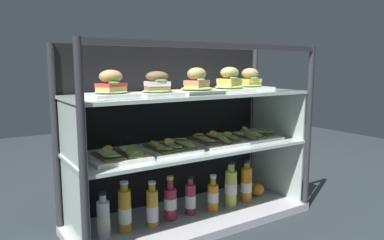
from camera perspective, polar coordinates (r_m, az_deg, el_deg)
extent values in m
cube|color=#283034|center=(2.02, 0.00, -15.76)|extent=(6.00, 6.00, 0.02)
cube|color=#B8B9BE|center=(2.00, 0.00, -14.94)|extent=(1.28, 0.48, 0.04)
cylinder|color=#333338|center=(1.42, -16.70, -6.50)|extent=(0.03, 0.03, 0.92)
cylinder|color=#333338|center=(2.12, 17.74, -1.60)|extent=(0.03, 0.03, 0.92)
cylinder|color=#333338|center=(1.84, -20.60, -3.26)|extent=(0.03, 0.03, 0.92)
cylinder|color=#333338|center=(2.42, 9.61, -0.09)|extent=(0.03, 0.03, 0.92)
cube|color=#333338|center=(1.66, 4.26, 11.49)|extent=(1.25, 0.03, 0.03)
cube|color=black|center=(2.07, -3.53, -0.88)|extent=(1.22, 0.01, 0.88)
cube|color=silver|center=(1.70, -17.85, -12.66)|extent=(0.01, 0.41, 0.35)
cube|color=silver|center=(2.30, 12.86, -6.85)|extent=(0.01, 0.41, 0.35)
cube|color=silver|center=(1.88, 0.00, -4.41)|extent=(1.23, 0.43, 0.02)
cube|color=silver|center=(1.62, -18.37, -2.01)|extent=(0.01, 0.41, 0.26)
cube|color=silver|center=(2.24, 13.13, 1.06)|extent=(0.01, 0.41, 0.26)
cube|color=silver|center=(1.84, 0.00, 4.03)|extent=(1.23, 0.43, 0.02)
cube|color=white|center=(1.63, -12.48, 3.79)|extent=(0.20, 0.20, 0.02)
ellipsoid|color=#8FCA6B|center=(1.63, -12.50, 4.31)|extent=(0.14, 0.12, 0.01)
cube|color=#E0B06B|center=(1.63, -12.51, 4.74)|extent=(0.13, 0.12, 0.02)
cube|color=#CE3C2F|center=(1.62, -12.53, 5.37)|extent=(0.13, 0.13, 0.01)
ellipsoid|color=#508B3B|center=(1.59, -12.05, 5.73)|extent=(0.07, 0.05, 0.02)
ellipsoid|color=tan|center=(1.62, -12.58, 6.66)|extent=(0.14, 0.13, 0.06)
cube|color=white|center=(1.71, -5.45, 4.11)|extent=(0.20, 0.20, 0.01)
ellipsoid|color=#7FC75D|center=(1.71, -5.46, 4.55)|extent=(0.14, 0.12, 0.01)
cube|color=#906A49|center=(1.71, -5.46, 4.95)|extent=(0.12, 0.10, 0.02)
cube|color=silver|center=(1.71, -5.47, 5.67)|extent=(0.12, 0.11, 0.02)
ellipsoid|color=#7DB05D|center=(1.67, -4.87, 6.13)|extent=(0.07, 0.04, 0.02)
ellipsoid|color=brown|center=(1.71, -5.49, 6.82)|extent=(0.12, 0.11, 0.05)
cube|color=white|center=(1.80, 0.68, 4.44)|extent=(0.21, 0.21, 0.02)
ellipsoid|color=#88CA4B|center=(1.80, 0.68, 4.98)|extent=(0.16, 0.14, 0.02)
cube|color=tan|center=(1.80, 0.68, 5.30)|extent=(0.13, 0.12, 0.02)
cube|color=tan|center=(1.80, 0.68, 5.90)|extent=(0.13, 0.13, 0.02)
ellipsoid|color=#96BF6C|center=(1.77, 1.37, 6.33)|extent=(0.07, 0.05, 0.01)
ellipsoid|color=tan|center=(1.80, 0.68, 7.23)|extent=(0.14, 0.13, 0.06)
cube|color=white|center=(1.97, 5.86, 4.72)|extent=(0.20, 0.20, 0.01)
ellipsoid|color=#92C74D|center=(1.97, 5.87, 5.19)|extent=(0.16, 0.14, 0.02)
cube|color=#DCCB7D|center=(1.97, 5.88, 5.55)|extent=(0.15, 0.13, 0.02)
cube|color=#DFBF4C|center=(1.97, 5.89, 6.18)|extent=(0.15, 0.13, 0.02)
ellipsoid|color=#6A9A3C|center=(1.94, 6.60, 6.56)|extent=(0.08, 0.06, 0.02)
ellipsoid|color=tan|center=(1.97, 5.90, 7.37)|extent=(0.16, 0.13, 0.06)
cube|color=white|center=(2.15, 9.01, 4.97)|extent=(0.21, 0.21, 0.01)
ellipsoid|color=#74B23F|center=(2.15, 9.02, 5.37)|extent=(0.15, 0.13, 0.02)
cube|color=tan|center=(2.15, 9.03, 5.63)|extent=(0.11, 0.09, 0.02)
cube|color=#EBC74B|center=(2.15, 9.04, 6.12)|extent=(0.11, 0.10, 0.02)
ellipsoid|color=#7CB44F|center=(2.12, 9.75, 6.45)|extent=(0.06, 0.04, 0.02)
ellipsoid|color=tan|center=(2.14, 9.07, 7.21)|extent=(0.11, 0.10, 0.06)
cube|color=white|center=(1.68, -11.88, -5.61)|extent=(0.25, 0.28, 0.02)
cube|color=brown|center=(1.65, -13.10, -5.48)|extent=(0.09, 0.18, 0.01)
ellipsoid|color=#7CB251|center=(1.59, -12.45, -5.51)|extent=(0.10, 0.11, 0.04)
ellipsoid|color=silver|center=(1.64, -13.12, -4.98)|extent=(0.07, 0.14, 0.02)
cylinder|color=yellow|center=(1.65, -13.07, -4.46)|extent=(0.06, 0.06, 0.03)
cube|color=brown|center=(1.69, -9.78, -5.00)|extent=(0.09, 0.20, 0.01)
ellipsoid|color=#97B24E|center=(1.63, -8.95, -5.05)|extent=(0.08, 0.10, 0.04)
ellipsoid|color=silver|center=(1.69, -9.79, -4.55)|extent=(0.07, 0.16, 0.02)
cylinder|color=yellow|center=(1.69, -9.45, -4.15)|extent=(0.05, 0.05, 0.01)
cube|color=white|center=(1.81, -3.88, -4.47)|extent=(0.25, 0.28, 0.01)
cube|color=brown|center=(1.77, -5.38, -4.42)|extent=(0.06, 0.21, 0.01)
ellipsoid|color=#6EAD40|center=(1.71, -4.39, -4.46)|extent=(0.08, 0.12, 0.03)
ellipsoid|color=#E59E88|center=(1.77, -5.39, -4.00)|extent=(0.05, 0.17, 0.02)
cylinder|color=#FCE14B|center=(1.78, -5.87, -3.58)|extent=(0.06, 0.06, 0.02)
cube|color=brown|center=(1.80, -3.52, -4.18)|extent=(0.06, 0.20, 0.01)
ellipsoid|color=#7BB164|center=(1.74, -2.57, -4.15)|extent=(0.06, 0.11, 0.03)
ellipsoid|color=#E79285|center=(1.79, -3.52, -3.76)|extent=(0.05, 0.16, 0.01)
cylinder|color=#F5D54A|center=(1.79, -3.59, -3.44)|extent=(0.05, 0.05, 0.03)
cube|color=brown|center=(1.84, -1.84, -3.83)|extent=(0.06, 0.21, 0.01)
ellipsoid|color=#A8C05B|center=(1.79, -0.79, -3.81)|extent=(0.07, 0.11, 0.03)
ellipsoid|color=#E2958B|center=(1.84, -1.84, -3.41)|extent=(0.05, 0.17, 0.02)
cylinder|color=yellow|center=(1.85, -1.77, -3.02)|extent=(0.07, 0.07, 0.02)
cube|color=white|center=(1.96, 3.65, -3.48)|extent=(0.25, 0.28, 0.01)
cube|color=brown|center=(1.92, 1.54, -3.24)|extent=(0.06, 0.20, 0.01)
ellipsoid|color=#82C263|center=(1.87, 2.61, -3.18)|extent=(0.05, 0.10, 0.03)
ellipsoid|color=#E8A87F|center=(1.92, 1.54, -2.79)|extent=(0.05, 0.16, 0.02)
cylinder|color=#FDD94C|center=(1.94, 1.14, -2.33)|extent=(0.07, 0.07, 0.03)
cube|color=brown|center=(1.96, 3.78, -3.00)|extent=(0.06, 0.22, 0.01)
ellipsoid|color=#65B055|center=(1.91, 4.94, -2.93)|extent=(0.06, 0.11, 0.04)
ellipsoid|color=#EAA585|center=(1.96, 3.78, -2.50)|extent=(0.05, 0.17, 0.02)
cylinder|color=yellow|center=(1.97, 3.35, -2.06)|extent=(0.05, 0.05, 0.02)
cube|color=brown|center=(2.01, 5.17, -2.76)|extent=(0.06, 0.21, 0.01)
ellipsoid|color=olive|center=(1.96, 6.29, -2.68)|extent=(0.08, 0.11, 0.02)
ellipsoid|color=#E19B85|center=(2.01, 5.17, -2.36)|extent=(0.05, 0.17, 0.01)
cylinder|color=yellow|center=(1.99, 5.56, -2.15)|extent=(0.07, 0.07, 0.02)
cube|color=white|center=(2.14, 9.21, -2.56)|extent=(0.25, 0.28, 0.01)
cube|color=brown|center=(2.08, 7.84, -2.50)|extent=(0.06, 0.20, 0.01)
ellipsoid|color=#648149|center=(2.03, 8.97, -2.44)|extent=(0.07, 0.11, 0.03)
ellipsoid|color=#EDE6C1|center=(2.08, 7.85, -2.17)|extent=(0.05, 0.16, 0.01)
cylinder|color=yellow|center=(2.06, 8.45, -2.02)|extent=(0.05, 0.05, 0.02)
cube|color=brown|center=(2.14, 8.90, -2.23)|extent=(0.06, 0.18, 0.01)
ellipsoid|color=#7FC85E|center=(2.10, 9.91, -2.15)|extent=(0.06, 0.10, 0.03)
ellipsoid|color=silver|center=(2.14, 8.91, -1.84)|extent=(0.05, 0.15, 0.02)
cylinder|color=yellow|center=(2.15, 8.41, -1.42)|extent=(0.06, 0.06, 0.03)
cube|color=brown|center=(2.20, 10.43, -1.98)|extent=(0.06, 0.20, 0.01)
ellipsoid|color=#7AB33E|center=(2.16, 11.51, -1.92)|extent=(0.07, 0.11, 0.04)
ellipsoid|color=white|center=(2.20, 10.44, -1.66)|extent=(0.05, 0.16, 0.01)
cylinder|color=yellow|center=(2.19, 10.71, -1.46)|extent=(0.05, 0.06, 0.02)
cylinder|color=white|center=(1.76, -13.67, -14.89)|extent=(0.06, 0.06, 0.17)
cylinder|color=white|center=(1.77, -13.65, -15.47)|extent=(0.06, 0.06, 0.06)
cylinder|color=silver|center=(1.72, -13.79, -11.80)|extent=(0.03, 0.03, 0.03)
cylinder|color=black|center=(1.71, -13.82, -11.09)|extent=(0.03, 0.03, 0.01)
cylinder|color=gold|center=(1.79, -10.45, -13.79)|extent=(0.06, 0.06, 0.20)
cylinder|color=white|center=(1.80, -10.43, -14.40)|extent=(0.06, 0.06, 0.07)
cylinder|color=gold|center=(1.75, -10.55, -10.29)|extent=(0.03, 0.03, 0.03)
cylinder|color=silver|center=(1.75, -10.57, -9.63)|extent=(0.04, 0.04, 0.01)
cylinder|color=gold|center=(1.83, -6.22, -13.59)|extent=(0.06, 0.06, 0.18)
cylinder|color=silver|center=(1.84, -6.20, -14.28)|extent=(0.06, 0.06, 0.07)
cylinder|color=gold|center=(1.79, -6.27, -10.43)|extent=(0.03, 0.03, 0.03)
cylinder|color=silver|center=(1.78, -6.28, -9.74)|extent=(0.04, 0.04, 0.01)
cylinder|color=#A1243A|center=(1.90, -3.34, -13.03)|extent=(0.06, 0.06, 0.16)
cylinder|color=silver|center=(1.90, -3.34, -12.90)|extent=(0.07, 0.07, 0.06)
cylinder|color=#992D4C|center=(1.86, -3.37, -10.03)|extent=(0.03, 0.03, 0.05)
cylinder|color=gold|center=(1.85, -3.38, -9.06)|extent=(0.04, 0.04, 0.02)
cylinder|color=#A12D42|center=(1.96, -0.25, -12.31)|extent=(0.06, 0.06, 0.16)
cylinder|color=white|center=(1.96, -0.25, -12.59)|extent=(0.06, 0.06, 0.07)
cylinder|color=#922744|center=(1.93, -0.25, -9.63)|extent=(0.03, 0.03, 0.03)
cylinder|color=black|center=(1.92, -0.25, -8.99)|extent=(0.03, 0.03, 0.01)
cylinder|color=orange|center=(2.01, 3.29, -12.06)|extent=(0.06, 0.06, 0.14)
cylinder|color=white|center=(2.00, 3.29, -11.91)|extent=(0.06, 0.06, 0.06)
cylinder|color=orange|center=(1.98, 3.32, -9.58)|extent=(0.03, 0.03, 0.04)
cylinder|color=white|center=(1.97, 3.32, -8.81)|extent=(0.03, 0.03, 0.01)
cylinder|color=#BDD14C|center=(2.07, 6.08, -10.64)|extent=(0.07, 0.07, 0.20)
cylinder|color=white|center=(2.07, 6.08, -10.56)|extent=(0.07, 0.07, 0.06)
cylinder|color=#AFCA47|center=(2.03, 6.14, -7.41)|extent=(0.04, 0.04, 0.04)
cylinder|color=black|center=(2.02, 6.15, -6.63)|extent=(0.04, 0.04, 0.01)
cylinder|color=orange|center=(2.15, 8.48, -9.96)|extent=(0.06, 0.06, 0.20)
cylinder|color=white|center=(2.15, 8.47, -10.29)|extent=(0.06, 0.06, 0.06)
cylinder|color=orange|center=(2.12, 8.55, -7.04)|extent=(0.03, 0.03, 0.03)
cylinder|color=black|center=(2.11, 8.56, -6.43)|extent=(0.04, 0.04, 0.01)
sphere|color=orange|center=(2.26, 10.22, -10.64)|extent=(0.08, 0.08, 0.08)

